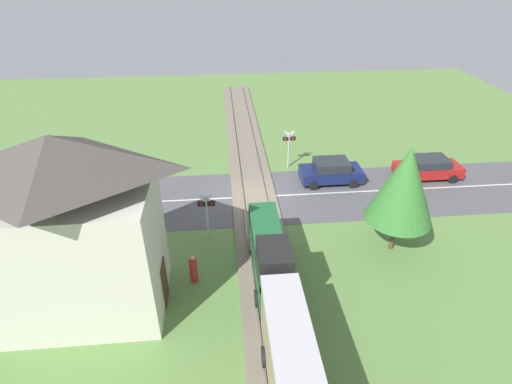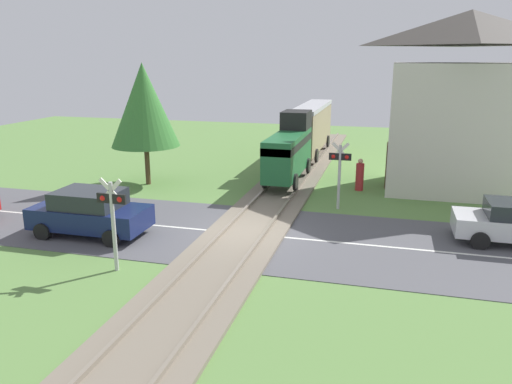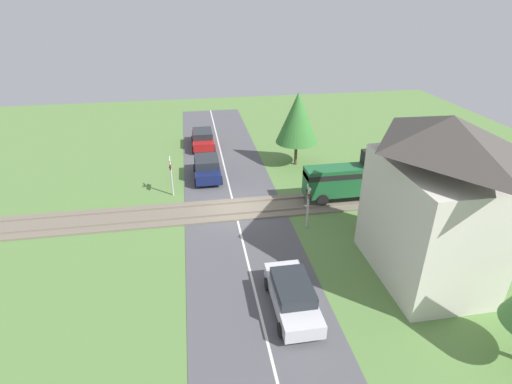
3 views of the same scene
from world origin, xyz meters
name	(u,v)px [view 3 (image 3 of 3)]	position (x,y,z in m)	size (l,w,h in m)	color
ground_plane	(235,210)	(0.00, 0.00, 0.00)	(60.00, 60.00, 0.00)	#5B8442
road_surface	(235,210)	(0.00, 0.00, 0.01)	(48.00, 6.40, 0.02)	#515156
track_bed	(235,209)	(0.00, 0.00, 0.07)	(2.80, 48.00, 0.24)	#756B5B
train	(412,171)	(0.00, 11.94, 1.87)	(1.58, 14.35, 3.18)	#1E6033
car_near_crossing	(207,168)	(-5.28, -1.44, 0.84)	(4.07, 2.02, 1.62)	#141E4C
car_far_side	(292,295)	(9.23, 1.44, 0.77)	(4.43, 1.87, 1.46)	silver
car_behind_queue	(203,138)	(-12.05, -1.44, 0.79)	(4.37, 2.00, 1.51)	#A81919
crossing_signal_west_approach	(171,171)	(-2.83, -3.95, 1.81)	(0.90, 0.18, 2.80)	#B7B7B7
crossing_signal_east_approach	(308,201)	(2.83, 3.95, 1.81)	(0.90, 0.18, 2.80)	#B7B7B7
station_building	(434,204)	(7.80, 8.36, 3.93)	(6.77, 4.66, 8.08)	beige
pedestrian_by_station	(364,219)	(3.48, 7.25, 0.69)	(0.38, 0.38, 1.52)	#B2282D
tree_roadside_hedge	(297,118)	(-6.71, 5.75, 3.88)	(3.29, 3.29, 5.86)	brown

